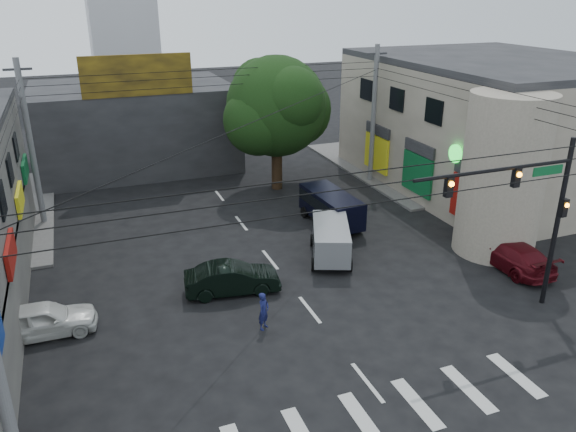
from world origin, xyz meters
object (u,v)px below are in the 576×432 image
traffic_officer (264,311)px  navy_van (331,209)px  utility_pole_far_left (31,145)px  utility_pole_far_right (373,116)px  maroon_sedan (512,255)px  traffic_gantry (529,202)px  white_compact (43,320)px  silver_minivan (331,242)px  street_tree (276,107)px  dark_sedan (232,278)px

traffic_officer → navy_van: bearing=8.5°
navy_van → traffic_officer: navy_van is taller
utility_pole_far_left → traffic_officer: 17.22m
navy_van → traffic_officer: (-6.92, -8.60, -0.16)m
utility_pole_far_right → maroon_sedan: utility_pole_far_right is taller
traffic_gantry → utility_pole_far_left: bearing=137.1°
utility_pole_far_right → white_compact: size_ratio=2.30×
white_compact → maroon_sedan: (20.77, -1.90, -0.00)m
utility_pole_far_right → navy_van: size_ratio=1.92×
maroon_sedan → white_compact: bearing=-4.9°
navy_van → silver_minivan: bearing=151.7°
utility_pole_far_left → silver_minivan: size_ratio=2.09×
maroon_sedan → navy_van: size_ratio=0.97×
street_tree → utility_pole_far_right: 6.63m
silver_minivan → dark_sedan: bearing=128.3°
utility_pole_far_left → navy_van: size_ratio=1.92×
dark_sedan → utility_pole_far_right: bearing=-40.7°
street_tree → silver_minivan: street_tree is taller
street_tree → navy_van: bearing=-84.3°
maroon_sedan → navy_van: bearing=-53.4°
traffic_gantry → navy_van: traffic_gantry is taller
silver_minivan → white_compact: bearing=121.5°
white_compact → silver_minivan: 13.33m
traffic_gantry → maroon_sedan: bearing=49.3°
utility_pole_far_right → maroon_sedan: 14.44m
navy_van → traffic_gantry: bearing=-167.1°
utility_pole_far_right → white_compact: 24.31m
street_tree → traffic_officer: bearing=-111.7°
utility_pole_far_left → dark_sedan: bearing=-55.3°
traffic_gantry → navy_van: (-3.13, 11.00, -3.89)m
street_tree → white_compact: (-14.27, -13.00, -4.80)m
traffic_gantry → traffic_officer: traffic_gantry is taller
navy_van → traffic_officer: 11.04m
silver_minivan → navy_van: size_ratio=0.92×
street_tree → utility_pole_far_left: bearing=-176.1°
utility_pole_far_right → silver_minivan: 12.99m
white_compact → navy_van: 16.13m
dark_sedan → navy_van: 9.09m
traffic_gantry → dark_sedan: traffic_gantry is taller
navy_van → dark_sedan: bearing=123.6°
utility_pole_far_left → white_compact: size_ratio=2.30×
dark_sedan → navy_van: bearing=-45.2°
maroon_sedan → utility_pole_far_right: bearing=-89.7°
utility_pole_far_right → dark_sedan: size_ratio=2.14×
silver_minivan → navy_van: (1.82, 3.83, 0.06)m
utility_pole_far_right → navy_van: bearing=-134.0°
traffic_gantry → utility_pole_far_left: (-18.32, 17.00, -0.23)m
traffic_gantry → silver_minivan: traffic_gantry is taller
street_tree → white_compact: size_ratio=2.17×
street_tree → traffic_officer: street_tree is taller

